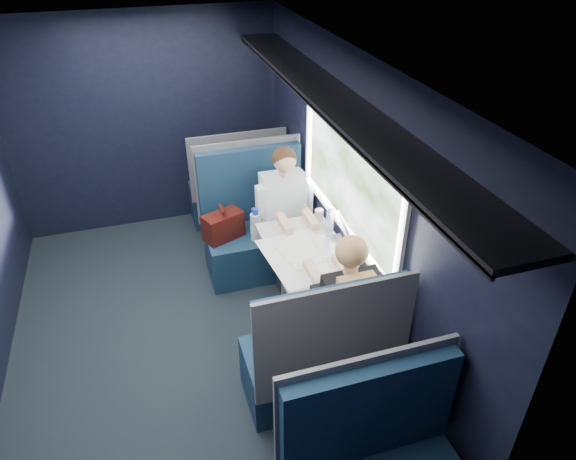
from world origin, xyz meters
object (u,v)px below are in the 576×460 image
object	(u,v)px
table	(303,257)
seat_bay_far	(318,359)
woman	(345,303)
laptop	(338,239)
bottle_small	(330,222)
cup	(319,215)
seat_bay_near	(255,231)
man	(286,209)
seat_row_front	(236,189)

from	to	relation	value
table	seat_bay_far	world-z (taller)	seat_bay_far
woman	laptop	distance (m)	0.70
bottle_small	cup	world-z (taller)	bottle_small
woman	bottle_small	xyz separation A→B (m)	(0.23, 0.89, 0.11)
bottle_small	laptop	bearing A→B (deg)	-93.53
seat_bay_far	laptop	world-z (taller)	seat_bay_far
bottle_small	cup	distance (m)	0.22
cup	seat_bay_near	bearing A→B (deg)	135.78
table	woman	xyz separation A→B (m)	(0.07, -0.71, 0.06)
table	laptop	bearing A→B (deg)	-8.55
woman	man	bearing A→B (deg)	90.00
seat_row_front	bottle_small	size ratio (longest dim) A/B	5.11
table	bottle_small	world-z (taller)	bottle_small
seat_bay_near	seat_row_front	distance (m)	0.93
woman	laptop	size ratio (longest dim) A/B	3.78
seat_bay_far	table	bearing A→B (deg)	78.22
man	woman	xyz separation A→B (m)	(0.00, -1.41, 0.01)
man	bottle_small	bearing A→B (deg)	-65.91
laptop	cup	world-z (taller)	laptop
table	woman	size ratio (longest dim) A/B	0.76
seat_bay_far	cup	xyz separation A→B (m)	(0.46, 1.28, 0.37)
seat_row_front	cup	xyz separation A→B (m)	(0.46, -1.40, 0.38)
table	seat_bay_near	distance (m)	0.92
table	seat_bay_near	size ratio (longest dim) A/B	0.79
seat_bay_far	man	bearing A→B (deg)	80.97
table	cup	xyz separation A→B (m)	(0.28, 0.40, 0.13)
table	seat_bay_far	size ratio (longest dim) A/B	0.79
man	cup	distance (m)	0.37
man	woman	distance (m)	1.41
table	man	xyz separation A→B (m)	(0.07, 0.70, 0.06)
man	cup	size ratio (longest dim) A/B	13.59
seat_bay_near	woman	world-z (taller)	woman
seat_bay_far	man	size ratio (longest dim) A/B	0.95
table	seat_bay_near	xyz separation A→B (m)	(-0.20, 0.87, -0.24)
seat_bay_far	seat_row_front	distance (m)	2.67
woman	cup	world-z (taller)	woman
seat_bay_near	table	bearing A→B (deg)	-77.03
man	laptop	xyz separation A→B (m)	(0.22, -0.74, 0.09)
bottle_small	cup	xyz separation A→B (m)	(-0.02, 0.22, -0.05)
woman	seat_bay_near	bearing A→B (deg)	99.64
seat_bay_near	cup	bearing A→B (deg)	-44.22
seat_bay_near	cup	distance (m)	0.76
cup	laptop	bearing A→B (deg)	-89.77
man	cup	world-z (taller)	man
seat_bay_far	seat_row_front	bearing A→B (deg)	90.00
seat_bay_near	laptop	size ratio (longest dim) A/B	3.60
seat_bay_far	seat_row_front	xyz separation A→B (m)	(0.00, 2.67, -0.00)
seat_bay_far	woman	world-z (taller)	woman
laptop	bottle_small	world-z (taller)	laptop
cup	seat_bay_far	bearing A→B (deg)	-110.00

